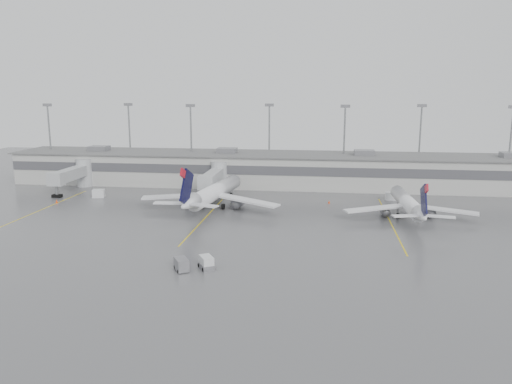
# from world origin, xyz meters

# --- Properties ---
(ground) EXTENTS (260.00, 260.00, 0.00)m
(ground) POSITION_xyz_m (0.00, 0.00, 0.00)
(ground) COLOR #4F4F52
(ground) RESTS_ON ground
(terminal) EXTENTS (152.00, 17.00, 9.45)m
(terminal) POSITION_xyz_m (-0.01, 57.98, 4.17)
(terminal) COLOR #A9A8A3
(terminal) RESTS_ON ground
(light_masts) EXTENTS (142.40, 8.00, 20.60)m
(light_masts) POSITION_xyz_m (0.00, 63.75, 12.03)
(light_masts) COLOR gray
(light_masts) RESTS_ON ground
(jet_bridge_left) EXTENTS (4.00, 17.20, 7.00)m
(jet_bridge_left) POSITION_xyz_m (-55.50, 45.72, 3.87)
(jet_bridge_left) COLOR #9B9EA0
(jet_bridge_left) RESTS_ON ground
(jet_bridge_right) EXTENTS (4.00, 17.20, 7.00)m
(jet_bridge_right) POSITION_xyz_m (-20.50, 45.72, 3.87)
(jet_bridge_right) COLOR #9B9EA0
(jet_bridge_right) RESTS_ON ground
(stand_markings) EXTENTS (105.25, 40.00, 0.01)m
(stand_markings) POSITION_xyz_m (-0.00, 24.00, 0.01)
(stand_markings) COLOR yellow
(stand_markings) RESTS_ON ground
(jet_mid_left) EXTENTS (29.46, 33.23, 10.79)m
(jet_mid_left) POSITION_xyz_m (-17.66, 30.48, 3.35)
(jet_mid_left) COLOR white
(jet_mid_left) RESTS_ON ground
(jet_mid_right) EXTENTS (25.11, 28.18, 9.11)m
(jet_mid_right) POSITION_xyz_m (21.20, 27.49, 2.83)
(jet_mid_right) COLOR white
(jet_mid_right) RESTS_ON ground
(baggage_tug) EXTENTS (2.88, 3.24, 1.78)m
(baggage_tug) POSITION_xyz_m (-10.85, -4.95, 0.69)
(baggage_tug) COLOR silver
(baggage_tug) RESTS_ON ground
(baggage_cart) EXTENTS (2.70, 3.09, 1.72)m
(baggage_cart) POSITION_xyz_m (-14.05, -6.15, 0.90)
(baggage_cart) COLOR slate
(baggage_cart) RESTS_ON ground
(gse_uld_a) EXTENTS (2.94, 2.31, 1.84)m
(gse_uld_a) POSITION_xyz_m (-46.10, 37.39, 0.92)
(gse_uld_a) COLOR silver
(gse_uld_a) RESTS_ON ground
(gse_uld_b) EXTENTS (2.69, 2.29, 1.61)m
(gse_uld_b) POSITION_xyz_m (-20.05, 40.43, 0.80)
(gse_uld_b) COLOR silver
(gse_uld_b) RESTS_ON ground
(gse_uld_c) EXTENTS (2.72, 2.03, 1.76)m
(gse_uld_c) POSITION_xyz_m (20.07, 43.49, 0.88)
(gse_uld_c) COLOR silver
(gse_uld_c) RESTS_ON ground
(gse_loader) EXTENTS (2.90, 3.84, 2.14)m
(gse_loader) POSITION_xyz_m (-26.84, 43.59, 1.07)
(gse_loader) COLOR slate
(gse_loader) RESTS_ON ground
(cone_a) EXTENTS (0.49, 0.49, 0.78)m
(cone_a) POSITION_xyz_m (-52.62, 30.60, 0.39)
(cone_a) COLOR #FF3E05
(cone_a) RESTS_ON ground
(cone_b) EXTENTS (0.40, 0.40, 0.63)m
(cone_b) POSITION_xyz_m (-26.72, 40.94, 0.32)
(cone_b) COLOR #FF3E05
(cone_b) RESTS_ON ground
(cone_c) EXTENTS (0.42, 0.42, 0.68)m
(cone_c) POSITION_xyz_m (6.30, 38.21, 0.34)
(cone_c) COLOR #FF3E05
(cone_c) RESTS_ON ground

